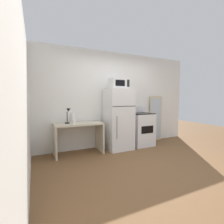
# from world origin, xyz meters

# --- Properties ---
(ground_plane) EXTENTS (12.00, 12.00, 0.00)m
(ground_plane) POSITION_xyz_m (0.00, 0.00, 0.00)
(ground_plane) COLOR brown
(wall_back_white) EXTENTS (5.00, 0.10, 2.60)m
(wall_back_white) POSITION_xyz_m (0.00, 1.70, 1.30)
(wall_back_white) COLOR white
(wall_back_white) RESTS_ON ground
(wall_left_brick) EXTENTS (0.10, 4.00, 2.60)m
(wall_left_brick) POSITION_xyz_m (-2.20, 0.00, 1.30)
(wall_left_brick) COLOR silver
(wall_left_brick) RESTS_ON ground
(desk) EXTENTS (1.13, 0.55, 0.75)m
(desk) POSITION_xyz_m (-1.11, 1.35, 0.52)
(desk) COLOR beige
(desk) RESTS_ON ground
(desk_lamp) EXTENTS (0.14, 0.12, 0.35)m
(desk_lamp) POSITION_xyz_m (-1.34, 1.38, 0.99)
(desk_lamp) COLOR black
(desk_lamp) RESTS_ON desk
(coffee_mug) EXTENTS (0.08, 0.08, 0.09)m
(coffee_mug) POSITION_xyz_m (-1.24, 1.23, 0.80)
(coffee_mug) COLOR white
(coffee_mug) RESTS_ON desk
(paper_towel_roll) EXTENTS (0.11, 0.11, 0.24)m
(paper_towel_roll) POSITION_xyz_m (-1.21, 1.49, 0.87)
(paper_towel_roll) COLOR white
(paper_towel_roll) RESTS_ON desk
(refrigerator) EXTENTS (0.66, 0.66, 1.59)m
(refrigerator) POSITION_xyz_m (-0.05, 1.31, 0.79)
(refrigerator) COLOR white
(refrigerator) RESTS_ON ground
(microwave) EXTENTS (0.46, 0.35, 0.26)m
(microwave) POSITION_xyz_m (-0.05, 1.29, 1.72)
(microwave) COLOR silver
(microwave) RESTS_ON refrigerator
(oven_range) EXTENTS (0.61, 0.61, 1.10)m
(oven_range) POSITION_xyz_m (0.69, 1.33, 0.47)
(oven_range) COLOR white
(oven_range) RESTS_ON ground
(leaning_mirror) EXTENTS (0.44, 0.03, 1.40)m
(leaning_mirror) POSITION_xyz_m (1.43, 1.59, 0.70)
(leaning_mirror) COLOR #C6B793
(leaning_mirror) RESTS_ON ground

